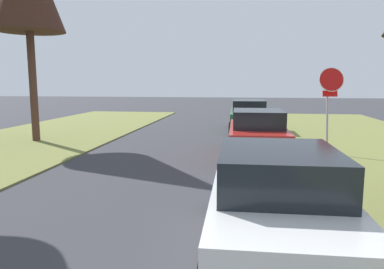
{
  "coord_description": "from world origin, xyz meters",
  "views": [
    {
      "loc": [
        1.92,
        1.15,
        2.49
      ],
      "look_at": [
        0.73,
        9.39,
        1.28
      ],
      "focal_mm": 33.95,
      "sensor_mm": 36.0,
      "label": 1
    }
  ],
  "objects_px": {
    "stop_sign_far": "(330,92)",
    "parked_sedan_green": "(249,117)",
    "parked_sedan_white": "(276,204)",
    "parked_sedan_red": "(257,135)"
  },
  "relations": [
    {
      "from": "stop_sign_far",
      "to": "parked_sedan_green",
      "type": "height_order",
      "value": "stop_sign_far"
    },
    {
      "from": "stop_sign_far",
      "to": "parked_sedan_green",
      "type": "relative_size",
      "value": 0.66
    },
    {
      "from": "parked_sedan_white",
      "to": "parked_sedan_green",
      "type": "distance_m",
      "value": 13.58
    },
    {
      "from": "stop_sign_far",
      "to": "parked_sedan_red",
      "type": "bearing_deg",
      "value": -169.7
    },
    {
      "from": "parked_sedan_white",
      "to": "parked_sedan_green",
      "type": "xyz_separation_m",
      "value": [
        -0.26,
        13.57,
        0.0
      ]
    },
    {
      "from": "parked_sedan_green",
      "to": "parked_sedan_red",
      "type": "bearing_deg",
      "value": -88.04
    },
    {
      "from": "parked_sedan_white",
      "to": "parked_sedan_red",
      "type": "relative_size",
      "value": 1.0
    },
    {
      "from": "parked_sedan_red",
      "to": "parked_sedan_white",
      "type": "bearing_deg",
      "value": -89.72
    },
    {
      "from": "stop_sign_far",
      "to": "parked_sedan_red",
      "type": "relative_size",
      "value": 0.66
    },
    {
      "from": "stop_sign_far",
      "to": "parked_sedan_red",
      "type": "xyz_separation_m",
      "value": [
        -2.37,
        -0.43,
        -1.43
      ]
    }
  ]
}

